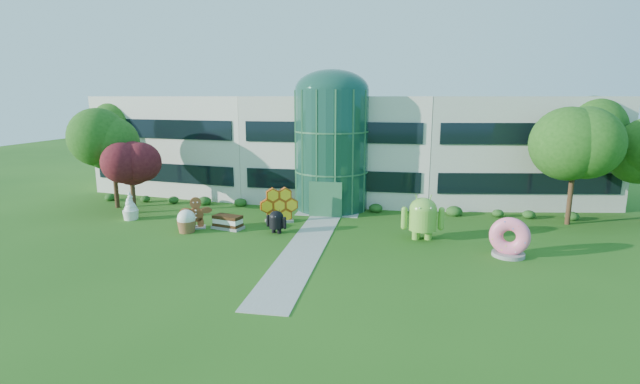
% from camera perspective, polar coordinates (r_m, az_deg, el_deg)
% --- Properties ---
extents(ground, '(140.00, 140.00, 0.00)m').
position_cam_1_polar(ground, '(28.02, -2.34, -7.66)').
color(ground, '#215114').
rests_on(ground, ground).
extents(building, '(46.00, 15.00, 9.30)m').
position_cam_1_polar(building, '(44.43, 2.60, 5.67)').
color(building, beige).
rests_on(building, ground).
extents(atrium, '(6.00, 6.00, 9.80)m').
position_cam_1_polar(atrium, '(38.50, 1.44, 5.14)').
color(atrium, '#194738').
rests_on(atrium, ground).
extents(walkway, '(2.40, 20.00, 0.04)m').
position_cam_1_polar(walkway, '(29.87, -1.52, -6.38)').
color(walkway, '#9E9E93').
rests_on(walkway, ground).
extents(tree_red, '(4.00, 4.00, 6.00)m').
position_cam_1_polar(tree_red, '(40.00, -22.17, 1.77)').
color(tree_red, '#3F0C14').
rests_on(tree_red, ground).
extents(trees_backdrop, '(52.00, 8.00, 8.40)m').
position_cam_1_polar(trees_backdrop, '(39.57, 1.65, 4.29)').
color(trees_backdrop, '#1D4D13').
rests_on(trees_backdrop, ground).
extents(android_green, '(3.12, 2.27, 3.31)m').
position_cam_1_polar(android_green, '(31.12, 12.54, -2.79)').
color(android_green, '#6EB439').
rests_on(android_green, ground).
extents(android_black, '(1.85, 1.48, 1.84)m').
position_cam_1_polar(android_black, '(32.11, -5.40, -3.46)').
color(android_black, black).
rests_on(android_black, ground).
extents(donut, '(2.55, 1.73, 2.43)m').
position_cam_1_polar(donut, '(29.49, 22.32, -5.08)').
color(donut, '#F95F83').
rests_on(donut, ground).
extents(gingerbread, '(2.65, 1.85, 2.28)m').
position_cam_1_polar(gingerbread, '(34.28, -15.01, -2.46)').
color(gingerbread, brown).
rests_on(gingerbread, ground).
extents(ice_cream_sandwich, '(2.43, 1.65, 0.99)m').
position_cam_1_polar(ice_cream_sandwich, '(33.75, -11.28, -3.64)').
color(ice_cream_sandwich, '#311D0B').
rests_on(ice_cream_sandwich, ground).
extents(honeycomb, '(3.20, 2.22, 2.37)m').
position_cam_1_polar(honeycomb, '(34.85, -5.06, -1.80)').
color(honeycomb, yellow).
rests_on(honeycomb, ground).
extents(froyo, '(1.47, 1.47, 2.19)m').
position_cam_1_polar(froyo, '(38.30, -22.33, -1.56)').
color(froyo, white).
rests_on(froyo, ground).
extents(cupcake, '(1.79, 1.79, 1.62)m').
position_cam_1_polar(cupcake, '(33.49, -16.12, -3.44)').
color(cupcake, white).
rests_on(cupcake, ground).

